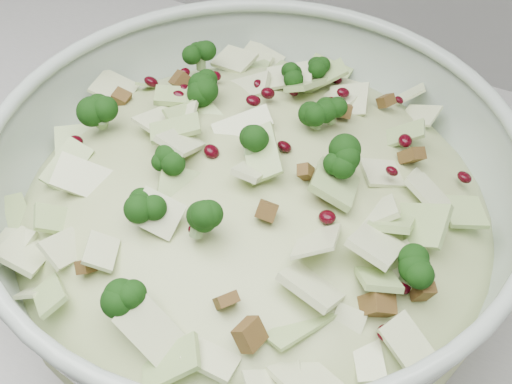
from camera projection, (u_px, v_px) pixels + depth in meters
mixing_bowl at (254, 221)px, 0.57m from camera, size 0.44×0.44×0.16m
salad at (254, 199)px, 0.55m from camera, size 0.40×0.40×0.16m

